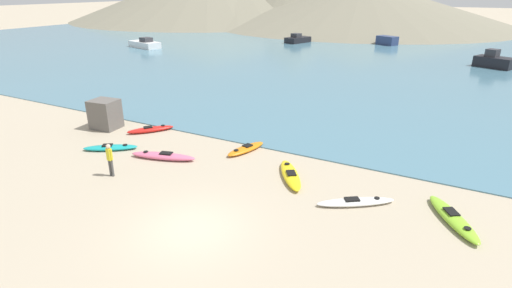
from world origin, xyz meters
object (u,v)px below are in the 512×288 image
Objects in this scene: moored_boat_1 at (387,40)px; moored_boat_4 at (145,44)px; kayak_on_sand_4 at (151,129)px; shoreline_rock at (105,114)px; kayak_on_sand_3 at (246,149)px; kayak_on_sand_2 at (453,218)px; kayak_on_sand_5 at (163,156)px; kayak_on_sand_0 at (356,202)px; kayak_on_sand_1 at (290,175)px; kayak_on_sand_6 at (110,148)px; person_near_foreground at (110,158)px; moored_boat_0 at (298,39)px; moored_boat_3 at (494,61)px.

moored_boat_4 is at bearing -146.56° from moored_boat_1.
kayak_on_sand_4 is 1.44× the size of shoreline_rock.
moored_boat_1 reaches higher than kayak_on_sand_3.
kayak_on_sand_2 reaches higher than kayak_on_sand_3.
shoreline_rock reaches higher than kayak_on_sand_2.
kayak_on_sand_0 is at bearing 0.86° from kayak_on_sand_5.
kayak_on_sand_4 is 37.82m from moored_boat_4.
moored_boat_1 reaches higher than kayak_on_sand_2.
kayak_on_sand_4 reaches higher than kayak_on_sand_0.
kayak_on_sand_1 is 13.19m from shoreline_rock.
kayak_on_sand_2 is 52.42m from moored_boat_4.
kayak_on_sand_4 is (-6.74, -0.10, 0.01)m from kayak_on_sand_3.
kayak_on_sand_1 reaches higher than kayak_on_sand_6.
kayak_on_sand_0 is 0.86× the size of kayak_on_sand_5.
person_near_foreground is (-14.47, -3.34, 0.76)m from kayak_on_sand_2.
moored_boat_4 is at bearing 140.27° from kayak_on_sand_3.
shoreline_rock is at bearing -82.66° from moored_boat_0.
kayak_on_sand_4 is at bearing -179.15° from kayak_on_sand_3.
moored_boat_3 is (16.06, 39.69, -0.18)m from person_near_foreground.
kayak_on_sand_2 is 1.18× the size of kayak_on_sand_6.
person_near_foreground reaches higher than kayak_on_sand_6.
kayak_on_sand_4 is at bearing -78.77° from moored_boat_0.
moored_boat_4 is (-26.08, 27.38, 0.43)m from kayak_on_sand_4.
kayak_on_sand_5 is 0.61× the size of moored_boat_4.
kayak_on_sand_4 is at bearing -118.80° from moored_boat_3.
shoreline_rock is (-13.13, 0.94, 0.76)m from kayak_on_sand_1.
kayak_on_sand_4 is 0.56× the size of moored_boat_0.
kayak_on_sand_5 reaches higher than kayak_on_sand_1.
moored_boat_3 reaches higher than shoreline_rock.
moored_boat_0 is at bearing 103.01° from person_near_foreground.
kayak_on_sand_5 reaches higher than kayak_on_sand_0.
moored_boat_4 is (-29.59, 30.26, 0.42)m from kayak_on_sand_5.
kayak_on_sand_2 is 0.93× the size of kayak_on_sand_5.
kayak_on_sand_0 is 1.10× the size of kayak_on_sand_3.
kayak_on_sand_2 is 52.38m from moored_boat_0.
kayak_on_sand_1 is at bearing -103.42° from moored_boat_3.
moored_boat_3 is at bearing 87.50° from kayak_on_sand_2.
moored_boat_4 is (-36.29, 29.11, 0.43)m from kayak_on_sand_1.
shoreline_rock is at bearing 140.51° from kayak_on_sand_6.
kayak_on_sand_0 is 1.09× the size of kayak_on_sand_6.
kayak_on_sand_2 is at bearing 3.56° from kayak_on_sand_6.
person_near_foreground is 53.18m from moored_boat_1.
kayak_on_sand_4 is 44.21m from moored_boat_0.
moored_boat_1 is (13.09, 4.20, 0.14)m from moored_boat_0.
moored_boat_0 is (-8.61, 43.36, 0.42)m from kayak_on_sand_4.
kayak_on_sand_3 is 9.74m from shoreline_rock.
moored_boat_0 is at bearing 100.59° from kayak_on_sand_6.
person_near_foreground reaches higher than kayak_on_sand_4.
kayak_on_sand_3 is 0.64× the size of moored_boat_3.
kayak_on_sand_2 is 2.05× the size of person_near_foreground.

